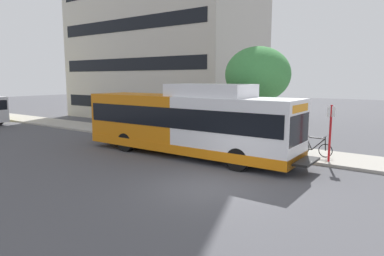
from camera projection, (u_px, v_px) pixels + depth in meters
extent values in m
plane|color=#4C4C51|center=(74.00, 158.00, 16.93)|extent=(120.00, 120.00, 0.00)
cube|color=#A8A399|center=(189.00, 140.00, 21.41)|extent=(3.00, 56.00, 0.14)
cube|color=white|center=(236.00, 127.00, 15.61)|extent=(2.54, 5.80, 2.73)
cube|color=orange|center=(144.00, 119.00, 18.95)|extent=(2.54, 5.80, 2.73)
cube|color=orange|center=(186.00, 145.00, 17.44)|extent=(2.57, 11.60, 0.44)
cube|color=black|center=(186.00, 116.00, 17.23)|extent=(2.58, 11.25, 0.96)
cube|color=black|center=(299.00, 129.00, 13.94)|extent=(2.34, 0.10, 1.24)
cube|color=orange|center=(300.00, 108.00, 13.81)|extent=(1.90, 0.08, 0.32)
cube|color=white|center=(210.00, 90.00, 16.20)|extent=(2.16, 4.06, 0.60)
cube|color=black|center=(307.00, 162.00, 13.90)|extent=(1.78, 0.60, 0.10)
cylinder|color=black|center=(238.00, 159.00, 14.47)|extent=(0.30, 1.00, 1.00)
cylinder|color=black|center=(260.00, 150.00, 16.29)|extent=(0.30, 1.00, 1.00)
cylinder|color=black|center=(126.00, 142.00, 18.38)|extent=(0.30, 1.00, 1.00)
cylinder|color=black|center=(154.00, 136.00, 20.20)|extent=(0.30, 1.00, 1.00)
cylinder|color=red|center=(330.00, 134.00, 15.42)|extent=(0.10, 0.10, 2.60)
cube|color=white|center=(331.00, 112.00, 15.26)|extent=(0.04, 0.36, 0.48)
torus|color=black|center=(325.00, 151.00, 16.38)|extent=(0.04, 0.66, 0.66)
torus|color=black|center=(303.00, 148.00, 17.01)|extent=(0.04, 0.66, 0.66)
cylinder|color=black|center=(318.00, 144.00, 16.54)|extent=(0.05, 0.64, 0.64)
cylinder|color=black|center=(309.00, 143.00, 16.80)|extent=(0.05, 0.34, 0.62)
cylinder|color=black|center=(315.00, 138.00, 16.58)|extent=(0.05, 0.90, 0.05)
cylinder|color=black|center=(307.00, 149.00, 16.88)|extent=(0.05, 0.45, 0.08)
cylinder|color=black|center=(325.00, 144.00, 16.34)|extent=(0.05, 0.10, 0.67)
cylinder|color=black|center=(325.00, 137.00, 16.31)|extent=(0.52, 0.03, 0.03)
cube|color=black|center=(306.00, 136.00, 16.84)|extent=(0.12, 0.24, 0.06)
cylinder|color=#4C3823|center=(256.00, 122.00, 19.44)|extent=(0.28, 0.28, 2.63)
ellipsoid|color=#3D8442|center=(258.00, 74.00, 19.05)|extent=(3.64, 3.64, 3.10)
cylinder|color=black|center=(0.00, 119.00, 29.25)|extent=(0.26, 0.92, 0.92)
cube|color=black|center=(164.00, 100.00, 34.63)|extent=(10.09, 16.87, 1.10)
cube|color=black|center=(164.00, 66.00, 34.13)|extent=(10.09, 16.87, 1.10)
cube|color=black|center=(164.00, 31.00, 33.64)|extent=(10.09, 16.87, 1.10)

